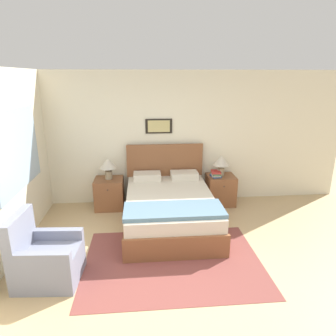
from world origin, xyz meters
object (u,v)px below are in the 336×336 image
Objects in this scene: bed at (170,208)px; table_lamp_near_window at (108,165)px; nightstand_near_window at (109,193)px; nightstand_by_door at (220,190)px; table_lamp_by_door at (221,162)px; armchair at (45,259)px.

table_lamp_near_window is (-1.09, 0.81, 0.56)m from bed.
table_lamp_near_window is (0.01, 0.01, 0.58)m from nightstand_near_window.
table_lamp_near_window is (-2.20, 0.01, 0.58)m from nightstand_by_door.
armchair is at bearing -142.22° from table_lamp_by_door.
table_lamp_by_door is (2.78, 2.15, 0.58)m from armchair.
table_lamp_near_window is 1.00× the size of table_lamp_by_door.
armchair is at bearing -141.56° from bed.
armchair reaches higher than nightstand_near_window.
bed is 1.48m from table_lamp_near_window.
bed is at bearing -143.26° from table_lamp_by_door.
armchair is 3.52m from nightstand_by_door.
nightstand_by_door is (2.20, 0.00, 0.00)m from nightstand_near_window.
table_lamp_by_door is at bearing 131.64° from armchair.
table_lamp_near_window and table_lamp_by_door have the same top height.
armchair is 2.23m from nightstand_near_window.
bed is at bearing -36.62° from table_lamp_near_window.
table_lamp_by_door reaches higher than nightstand_by_door.
table_lamp_near_window is at bearing 180.00° from table_lamp_by_door.
table_lamp_by_door is (1.09, 0.81, 0.56)m from bed.
armchair is 1.52× the size of nightstand_by_door.
table_lamp_by_door is (-0.01, 0.01, 0.58)m from nightstand_by_door.
nightstand_by_door is at bearing -0.18° from table_lamp_near_window.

